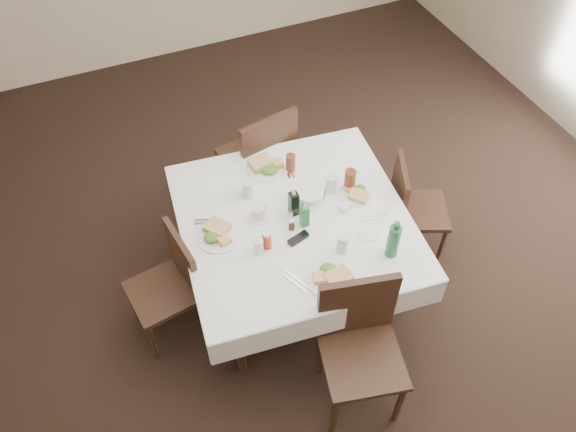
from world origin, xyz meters
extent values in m
plane|color=black|center=(0.00, 0.00, 0.00)|extent=(7.00, 7.00, 0.00)
cylinder|color=black|center=(-0.69, -0.33, 0.36)|extent=(0.06, 0.06, 0.72)
cylinder|color=black|center=(-0.57, 0.72, 0.36)|extent=(0.06, 0.06, 0.72)
cylinder|color=black|center=(0.36, -0.45, 0.36)|extent=(0.06, 0.06, 0.72)
cylinder|color=black|center=(0.48, 0.60, 0.36)|extent=(0.06, 0.06, 0.72)
cube|color=black|center=(-0.10, 0.14, 0.73)|extent=(1.45, 1.45, 0.03)
cube|color=white|center=(-0.10, 0.14, 0.76)|extent=(1.60, 1.60, 0.01)
cube|color=white|center=(-0.03, 0.86, 0.65)|extent=(1.44, 0.16, 0.22)
cube|color=white|center=(-0.18, -0.59, 0.65)|extent=(1.44, 0.16, 0.22)
cube|color=white|center=(0.62, 0.06, 0.65)|extent=(0.16, 1.44, 0.22)
cube|color=white|center=(-0.83, 0.21, 0.65)|extent=(0.16, 1.44, 0.22)
cube|color=black|center=(-0.03, 1.07, 0.48)|extent=(0.56, 0.56, 0.04)
cube|color=black|center=(0.01, 0.86, 0.74)|extent=(0.47, 0.14, 0.52)
cylinder|color=black|center=(0.13, 1.31, 0.24)|extent=(0.04, 0.04, 0.48)
cylinder|color=black|center=(0.21, 0.91, 0.24)|extent=(0.04, 0.04, 0.48)
cylinder|color=black|center=(-0.27, 1.23, 0.24)|extent=(0.04, 0.04, 0.48)
cylinder|color=black|center=(-0.19, 0.83, 0.24)|extent=(0.04, 0.04, 0.48)
cube|color=black|center=(-0.08, -0.80, 0.48)|extent=(0.56, 0.56, 0.04)
cube|color=black|center=(-0.03, -0.59, 0.73)|extent=(0.46, 0.14, 0.51)
cylinder|color=black|center=(-0.32, -0.95, 0.24)|extent=(0.04, 0.04, 0.48)
cylinder|color=black|center=(-0.23, -0.56, 0.24)|extent=(0.04, 0.04, 0.48)
cylinder|color=black|center=(0.07, -1.04, 0.24)|extent=(0.04, 0.04, 0.48)
cylinder|color=black|center=(0.16, -0.65, 0.24)|extent=(0.04, 0.04, 0.48)
cube|color=black|center=(0.90, 0.12, 0.41)|extent=(0.52, 0.52, 0.04)
cube|color=black|center=(0.73, 0.19, 0.62)|extent=(0.19, 0.38, 0.43)
cylinder|color=black|center=(0.99, -0.11, 0.20)|extent=(0.03, 0.03, 0.41)
cylinder|color=black|center=(0.68, 0.02, 0.20)|extent=(0.03, 0.03, 0.41)
cylinder|color=black|center=(1.13, 0.21, 0.20)|extent=(0.03, 0.03, 0.41)
cylinder|color=black|center=(0.81, 0.34, 0.20)|extent=(0.03, 0.03, 0.41)
cube|color=black|center=(-1.04, 0.16, 0.42)|extent=(0.46, 0.46, 0.04)
cube|color=black|center=(-0.85, 0.19, 0.64)|extent=(0.10, 0.41, 0.45)
cylinder|color=black|center=(-1.24, 0.31, 0.21)|extent=(0.03, 0.03, 0.42)
cylinder|color=black|center=(-0.89, 0.36, 0.21)|extent=(0.03, 0.03, 0.42)
cylinder|color=black|center=(-1.19, -0.04, 0.21)|extent=(0.03, 0.03, 0.42)
cylinder|color=black|center=(-0.84, 0.01, 0.21)|extent=(0.03, 0.03, 0.42)
cylinder|color=white|center=(-0.09, 0.63, 0.77)|extent=(0.30, 0.30, 0.02)
cube|color=tan|center=(-0.13, 0.66, 0.80)|extent=(0.17, 0.15, 0.05)
cube|color=#D8B45D|center=(-0.04, 0.62, 0.80)|extent=(0.11, 0.09, 0.04)
ellipsoid|color=#2B6819|center=(-0.10, 0.58, 0.80)|extent=(0.11, 0.10, 0.05)
cylinder|color=white|center=(-0.10, -0.38, 0.77)|extent=(0.29, 0.29, 0.01)
cube|color=tan|center=(-0.07, -0.41, 0.80)|extent=(0.16, 0.13, 0.05)
cube|color=#D8B45D|center=(-0.16, -0.37, 0.80)|extent=(0.11, 0.09, 0.04)
ellipsoid|color=#2B6819|center=(-0.09, -0.34, 0.80)|extent=(0.11, 0.10, 0.05)
cylinder|color=white|center=(0.35, 0.16, 0.77)|extent=(0.23, 0.23, 0.01)
cube|color=tan|center=(0.35, 0.12, 0.79)|extent=(0.15, 0.15, 0.04)
cube|color=#D8B45D|center=(0.34, 0.20, 0.79)|extent=(0.09, 0.10, 0.03)
ellipsoid|color=#2B6819|center=(0.39, 0.18, 0.79)|extent=(0.09, 0.08, 0.04)
cylinder|color=white|center=(-0.61, 0.18, 0.77)|extent=(0.28, 0.28, 0.01)
cube|color=tan|center=(-0.60, 0.23, 0.80)|extent=(0.18, 0.18, 0.05)
cube|color=#D8B45D|center=(-0.59, 0.13, 0.79)|extent=(0.10, 0.11, 0.04)
ellipsoid|color=#2B6819|center=(-0.65, 0.17, 0.80)|extent=(0.10, 0.09, 0.05)
cylinder|color=white|center=(-0.39, 0.48, 0.77)|extent=(0.14, 0.14, 0.01)
cylinder|color=white|center=(0.27, -0.16, 0.77)|extent=(0.14, 0.14, 0.01)
cylinder|color=silver|center=(-0.31, 0.44, 0.83)|extent=(0.07, 0.07, 0.13)
cylinder|color=silver|center=(0.06, -0.22, 0.83)|extent=(0.07, 0.07, 0.13)
cylinder|color=silver|center=(0.22, 0.27, 0.83)|extent=(0.07, 0.07, 0.13)
cylinder|color=silver|center=(-0.41, -0.03, 0.82)|extent=(0.06, 0.06, 0.11)
cylinder|color=brown|center=(0.05, 0.55, 0.83)|extent=(0.07, 0.07, 0.14)
cylinder|color=brown|center=(0.34, 0.24, 0.84)|extent=(0.08, 0.08, 0.16)
cylinder|color=silver|center=(0.05, 0.26, 0.78)|extent=(0.22, 0.22, 0.04)
cylinder|color=white|center=(0.05, 0.26, 0.81)|extent=(0.20, 0.20, 0.05)
cube|color=black|center=(-0.09, 0.18, 0.85)|extent=(0.06, 0.06, 0.18)
cone|color=silver|center=(-0.09, 0.18, 0.97)|extent=(0.03, 0.03, 0.05)
cube|color=#1E6C37|center=(-0.07, 0.07, 0.84)|extent=(0.05, 0.05, 0.16)
cone|color=silver|center=(-0.07, 0.07, 0.94)|extent=(0.03, 0.03, 0.04)
cylinder|color=#AA2A14|center=(-0.35, -0.01, 0.82)|extent=(0.06, 0.06, 0.11)
cylinder|color=white|center=(-0.35, -0.01, 0.88)|extent=(0.04, 0.04, 0.02)
cylinder|color=white|center=(-0.14, 0.14, 0.80)|extent=(0.04, 0.04, 0.07)
cylinder|color=silver|center=(-0.14, 0.14, 0.84)|extent=(0.04, 0.04, 0.01)
cylinder|color=#41321F|center=(-0.16, 0.06, 0.80)|extent=(0.04, 0.04, 0.07)
cylinder|color=silver|center=(-0.16, 0.06, 0.84)|extent=(0.04, 0.04, 0.01)
cylinder|color=white|center=(-0.32, 0.23, 0.77)|extent=(0.13, 0.13, 0.01)
cylinder|color=white|center=(-0.32, 0.23, 0.81)|extent=(0.08, 0.08, 0.09)
cylinder|color=black|center=(-0.32, 0.23, 0.84)|extent=(0.07, 0.07, 0.01)
torus|color=white|center=(-0.27, 0.25, 0.81)|extent=(0.06, 0.03, 0.06)
cube|color=black|center=(-0.16, -0.04, 0.78)|extent=(0.15, 0.08, 0.03)
cylinder|color=#1E6C37|center=(0.32, -0.36, 0.88)|extent=(0.08, 0.08, 0.25)
cylinder|color=#1E6C37|center=(0.32, -0.36, 1.03)|extent=(0.04, 0.04, 0.04)
cube|color=white|center=(0.23, 0.08, 0.78)|extent=(0.10, 0.08, 0.04)
cube|color=#FFABB1|center=(0.23, 0.08, 0.79)|extent=(0.08, 0.06, 0.02)
cube|color=silver|center=(0.02, 0.57, 0.77)|extent=(0.04, 0.19, 0.01)
cube|color=silver|center=(0.05, 0.57, 0.77)|extent=(0.04, 0.19, 0.01)
cube|color=silver|center=(-0.28, -0.31, 0.77)|extent=(0.09, 0.18, 0.01)
cube|color=silver|center=(-0.31, -0.32, 0.77)|extent=(0.09, 0.18, 0.01)
cube|color=silver|center=(0.38, -0.07, 0.77)|extent=(0.17, 0.05, 0.01)
cube|color=silver|center=(0.38, -0.04, 0.77)|extent=(0.17, 0.05, 0.01)
cube|color=silver|center=(-0.62, 0.34, 0.77)|extent=(0.18, 0.08, 0.01)
cube|color=silver|center=(-0.63, 0.31, 0.77)|extent=(0.18, 0.08, 0.01)
camera|label=1|loc=(-1.08, -2.02, 3.51)|focal=35.00mm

